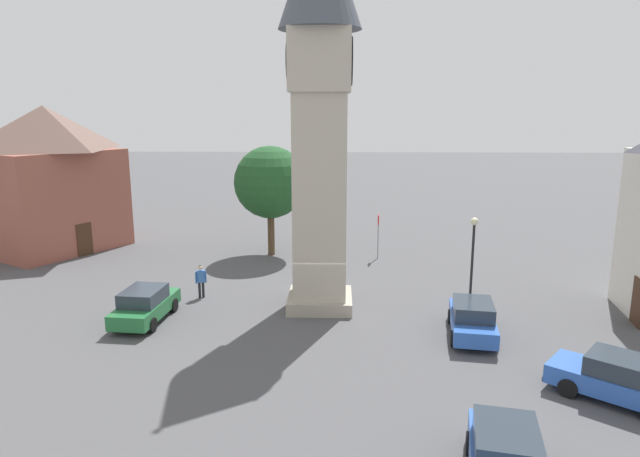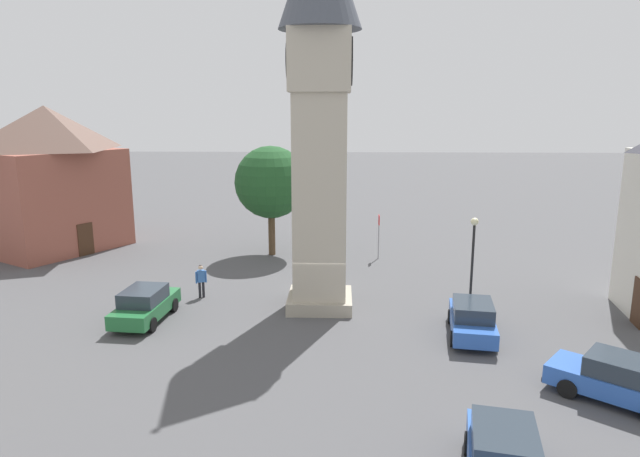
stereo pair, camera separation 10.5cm
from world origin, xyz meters
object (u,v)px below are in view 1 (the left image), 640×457
Objects in this scene: car_white_side at (619,379)px; road_sign at (378,229)px; clock_tower at (320,80)px; pedestrian at (201,278)px; lamp_post at (473,247)px; car_blue_kerb at (145,305)px; building_shop_left at (49,178)px; car_red_corner at (472,319)px; tree at (270,182)px.

car_white_side is 1.52× the size of road_sign.
clock_tower is 11.29m from pedestrian.
car_blue_kerb is at bearing -81.72° from lamp_post.
clock_tower is at bearing 79.67° from pedestrian.
car_blue_kerb is at bearing 39.50° from building_shop_left.
clock_tower is 4.17× the size of car_red_corner.
tree is (-11.82, 4.23, 3.97)m from car_blue_kerb.
road_sign reaches higher than car_blue_kerb.
tree is (-13.04, -9.94, 3.97)m from car_red_corner.
clock_tower is 10.37m from lamp_post.
car_red_corner is at bearing 60.42° from building_shop_left.
car_blue_kerb is at bearing -19.68° from tree.
car_blue_kerb is 1.00× the size of car_white_side.
road_sign is (-12.27, -3.07, 1.14)m from car_red_corner.
road_sign reaches higher than car_red_corner.
car_red_corner is 0.99× the size of lamp_post.
pedestrian is (-1.09, -5.99, -9.51)m from clock_tower.
clock_tower reaches higher than lamp_post.
car_blue_kerb is at bearing -28.24° from pedestrian.
tree reaches higher than road_sign.
building_shop_left is at bearing -119.58° from car_red_corner.
car_white_side is (8.49, 9.91, -9.75)m from clock_tower.
building_shop_left is at bearing -140.50° from car_blue_kerb.
building_shop_left is at bearing -128.02° from pedestrian.
lamp_post is (-0.05, 7.14, -7.52)m from clock_tower.
pedestrian is 9.71m from tree.
pedestrian is (-9.59, -15.91, 0.25)m from car_white_side.
clock_tower reaches higher than pedestrian.
tree is 1.61× the size of lamp_post.
clock_tower is 6.45× the size of road_sign.
car_red_corner is at bearing 85.10° from car_blue_kerb.
lamp_post is (-2.16, 14.86, 2.23)m from car_blue_kerb.
clock_tower is at bearing -130.59° from car_white_side.
car_blue_kerb is 18.75m from car_white_side.
road_sign is (0.77, 6.86, -2.83)m from tree.
car_white_side is 9.25m from lamp_post.
building_shop_left reaches higher than road_sign.
tree reaches higher than lamp_post.
lamp_post is at bearing 98.28° from car_blue_kerb.
road_sign is at bearing 159.33° from clock_tower.
tree reaches higher than car_red_corner.
car_white_side is (6.38, 17.63, 0.00)m from car_blue_kerb.
building_shop_left is at bearing -112.75° from lamp_post.
clock_tower is 4.23× the size of car_white_side.
pedestrian reaches higher than car_blue_kerb.
car_blue_kerb is 0.98× the size of car_red_corner.
road_sign is (-17.43, -6.54, 1.14)m from car_white_side.
pedestrian is at bearing -50.06° from road_sign.
road_sign is at bearing -165.93° from car_red_corner.
car_white_side is at bearing 49.41° from clock_tower.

